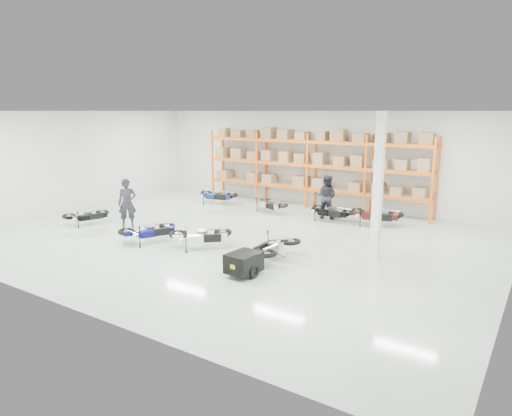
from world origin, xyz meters
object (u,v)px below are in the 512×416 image
Objects in this scene: moto_blue_centre at (149,228)px; moto_silver_left at (201,232)px; moto_back_d at (375,212)px; person_left at (127,203)px; trailer at (244,263)px; moto_black_far_left at (87,213)px; person_back at (326,197)px; moto_back_c at (331,209)px; moto_back_a at (217,193)px; moto_back_b at (270,202)px; moto_touring_right at (274,244)px.

moto_silver_left reaches higher than moto_blue_centre.
person_left is at bearing 112.50° from moto_back_d.
moto_back_d reaches higher than moto_silver_left.
person_left is at bearing 168.29° from trailer.
moto_black_far_left is 0.84× the size of person_back.
trailer is (4.63, -0.90, -0.15)m from moto_blue_centre.
moto_back_a is at bearing 92.70° from moto_back_c.
moto_black_far_left is at bearing 19.78° from moto_blue_centre.
moto_silver_left is 0.94× the size of person_left.
moto_back_b is 2.99m from moto_back_c.
moto_black_far_left is 0.81× the size of person_left.
moto_back_a is at bearing -45.47° from moto_blue_centre.
moto_silver_left reaches higher than moto_back_c.
trailer is at bearing -159.30° from moto_silver_left.
moto_black_far_left is at bearing 154.14° from person_left.
person_left reaches higher than moto_black_far_left.
trailer is at bearing -165.14° from moto_blue_centre.
moto_back_a reaches higher than moto_black_far_left.
moto_back_a is 5.82m from person_back.
moto_blue_centre is at bearing 126.88° from moto_back_d.
person_back is at bearing 99.64° from moto_touring_right.
moto_touring_right is at bearing -145.57° from moto_blue_centre.
person_back is (5.85, 5.73, -0.04)m from person_left.
moto_silver_left is at bearing -140.59° from moto_blue_centre.
moto_touring_right is 1.12× the size of trailer.
person_left is at bearing 40.17° from person_back.
moto_back_a is (1.73, 6.22, 0.06)m from moto_black_far_left.
moto_back_c is (-0.67, 5.69, -0.01)m from moto_touring_right.
moto_back_a is 6.21m from moto_back_c.
moto_black_far_left is at bearing 155.98° from moto_back_a.
moto_back_b is 0.85× the size of moto_back_d.
moto_back_d is (5.76, 6.68, 0.03)m from moto_blue_centre.
person_left is (-3.27, -5.37, 0.48)m from moto_back_b.
moto_back_b is 6.30m from person_left.
moto_blue_centre reaches higher than moto_black_far_left.
moto_black_far_left is 7.78m from moto_back_b.
moto_black_far_left is 8.71m from trailer.
moto_silver_left is at bearing 157.21° from trailer.
moto_back_b reaches higher than trailer.
moto_silver_left is (1.94, 0.47, 0.02)m from moto_blue_centre.
moto_back_c is at bearing 130.03° from person_back.
person_back reaches higher than moto_touring_right.
moto_blue_centre is at bearing 58.16° from person_back.
trailer is at bearing -169.66° from moto_back_c.
moto_blue_centre is 0.90× the size of person_left.
moto_black_far_left reaches higher than trailer.
person_left is (-8.06, -5.61, 0.40)m from moto_back_d.
moto_black_far_left is (-3.97, 0.42, -0.05)m from moto_blue_centre.
moto_back_c is 0.89× the size of person_left.
trailer is 7.67m from moto_back_d.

